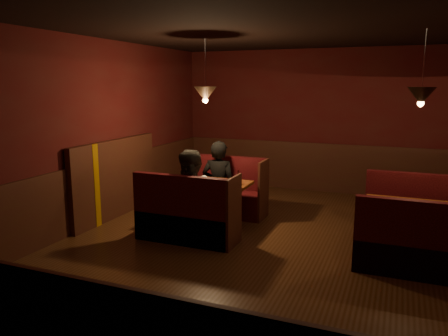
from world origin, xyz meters
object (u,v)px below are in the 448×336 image
at_px(second_table, 411,217).
at_px(diner_b, 193,183).
at_px(main_bench_far, 226,196).
at_px(main_bench_near, 186,220).
at_px(second_bench_far, 411,217).
at_px(diner_a, 219,168).
at_px(main_table, 207,193).
at_px(second_bench_near, 413,251).

relative_size(second_table, diner_b, 0.72).
xyz_separation_m(main_bench_far, diner_b, (0.03, -1.31, 0.51)).
xyz_separation_m(main_bench_near, second_bench_far, (2.94, 1.41, -0.02)).
xyz_separation_m(diner_a, diner_b, (0.10, -1.18, 0.00)).
relative_size(main_table, main_bench_near, 0.91).
height_order(second_table, second_bench_near, second_bench_near).
distance_m(second_table, diner_a, 3.07).
height_order(main_bench_far, main_bench_near, same).
xyz_separation_m(main_bench_near, diner_b, (0.03, 0.18, 0.51)).
bearing_deg(main_bench_near, diner_a, 93.07).
height_order(main_bench_near, second_bench_near, main_bench_near).
distance_m(second_table, second_bench_far, 0.73).
xyz_separation_m(main_bench_far, diner_a, (-0.07, -0.13, 0.50)).
bearing_deg(second_bench_near, main_table, 165.93).
distance_m(main_bench_near, second_bench_far, 3.26).
distance_m(second_bench_near, diner_a, 3.34).
distance_m(second_bench_near, diner_b, 2.96).
bearing_deg(second_bench_near, second_table, 92.20).
height_order(main_table, second_table, main_table).
relative_size(main_table, second_bench_far, 1.01).
height_order(main_bench_far, diner_b, diner_b).
distance_m(main_bench_far, diner_a, 0.52).
bearing_deg(diner_a, second_table, 164.50).
bearing_deg(second_bench_near, diner_b, 176.52).
bearing_deg(second_bench_near, main_bench_near, -179.91).
bearing_deg(diner_b, main_bench_near, -111.45).
height_order(main_table, main_bench_far, main_bench_far).
relative_size(second_table, second_bench_near, 0.90).
bearing_deg(main_bench_near, second_bench_far, 25.64).
height_order(second_table, diner_b, diner_b).
bearing_deg(second_bench_near, diner_a, 155.79).
xyz_separation_m(second_table, second_bench_far, (0.03, 0.70, -0.20)).
bearing_deg(main_bench_far, second_table, -15.01).
height_order(main_table, main_bench_near, main_bench_near).
distance_m(diner_a, diner_b, 1.18).
relative_size(second_bench_near, diner_a, 0.80).
xyz_separation_m(main_table, main_bench_far, (0.01, 0.74, -0.23)).
xyz_separation_m(main_table, diner_a, (-0.06, 0.61, 0.27)).
height_order(main_table, diner_b, diner_b).
relative_size(diner_a, diner_b, 0.99).
distance_m(main_bench_near, diner_a, 1.45).
height_order(main_bench_far, second_bench_near, main_bench_far).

